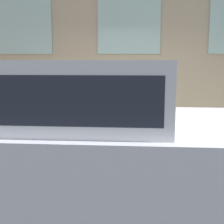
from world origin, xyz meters
TOP-DOWN VIEW (x-y plane):
  - ground_plane at (0.00, 0.00)m, footprint 80.00×80.00m
  - sidewalk at (1.12, 0.00)m, footprint 2.24×60.00m
  - fire_hydrant at (0.40, 0.55)m, footprint 0.32×0.43m
  - person at (0.70, -0.13)m, footprint 0.36×0.24m
  - parked_car_silver_near at (-1.18, 0.55)m, footprint 1.99×4.29m

SIDE VIEW (x-z plane):
  - ground_plane at x=0.00m, z-range 0.00..0.00m
  - sidewalk at x=1.12m, z-range 0.00..0.13m
  - fire_hydrant at x=0.40m, z-range 0.14..0.95m
  - parked_car_silver_near at x=-1.18m, z-range 0.08..1.82m
  - person at x=0.70m, z-range 0.28..1.77m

